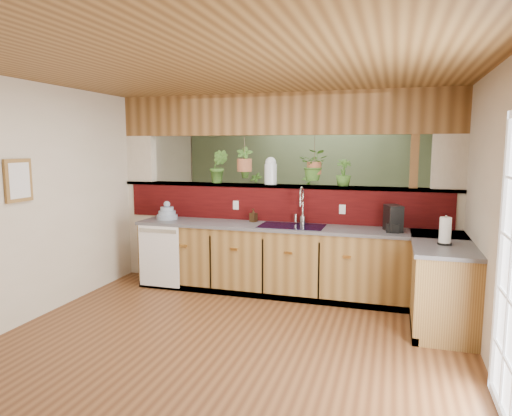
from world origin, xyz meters
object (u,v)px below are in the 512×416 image
(glass_jar, at_px, (271,171))
(coffee_maker, at_px, (393,219))
(dish_stack, at_px, (167,214))
(paper_towel, at_px, (445,231))
(soap_dispenser, at_px, (253,215))
(faucet, at_px, (302,204))
(shelving_console, at_px, (282,225))

(glass_jar, bearing_deg, coffee_maker, -13.40)
(dish_stack, bearing_deg, paper_towel, -10.43)
(soap_dispenser, bearing_deg, glass_jar, 49.94)
(faucet, height_order, shelving_console, faucet)
(soap_dispenser, bearing_deg, coffee_maker, -5.48)
(dish_stack, relative_size, paper_towel, 0.95)
(glass_jar, bearing_deg, faucet, -24.93)
(soap_dispenser, bearing_deg, shelving_console, 93.19)
(dish_stack, distance_m, paper_towel, 3.58)
(dish_stack, xyz_separation_m, coffee_maker, (3.00, -0.04, 0.07))
(faucet, distance_m, dish_stack, 1.88)
(glass_jar, height_order, shelving_console, glass_jar)
(dish_stack, height_order, paper_towel, paper_towel)
(shelving_console, bearing_deg, coffee_maker, -61.86)
(faucet, distance_m, shelving_console, 2.35)
(soap_dispenser, bearing_deg, paper_towel, -18.78)
(soap_dispenser, relative_size, shelving_console, 0.12)
(shelving_console, bearing_deg, faucet, -81.71)
(glass_jar, xyz_separation_m, shelving_console, (-0.30, 1.90, -1.08))
(faucet, distance_m, paper_towel, 1.83)
(dish_stack, xyz_separation_m, paper_towel, (3.52, -0.65, 0.06))
(faucet, xyz_separation_m, soap_dispenser, (-0.66, 0.01, -0.18))
(coffee_maker, bearing_deg, glass_jar, 148.38)
(faucet, bearing_deg, glass_jar, 155.07)
(paper_towel, relative_size, glass_jar, 0.82)
(dish_stack, height_order, coffee_maker, coffee_maker)
(paper_towel, xyz_separation_m, glass_jar, (-2.13, 1.00, 0.54))
(dish_stack, xyz_separation_m, shelving_console, (1.09, 2.25, -0.48))
(paper_towel, bearing_deg, coffee_maker, 130.08)
(glass_jar, bearing_deg, shelving_console, 98.86)
(faucet, distance_m, coffee_maker, 1.15)
(soap_dispenser, relative_size, coffee_maker, 0.57)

